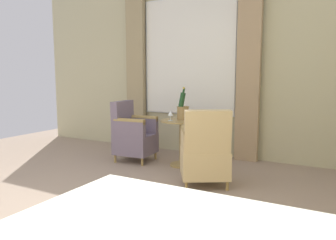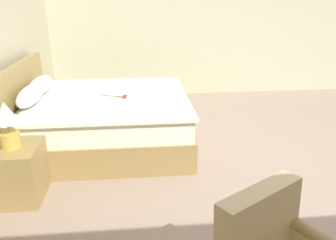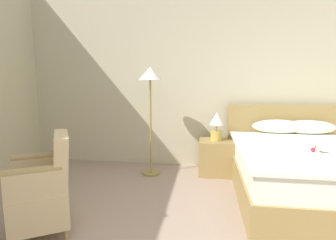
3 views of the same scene
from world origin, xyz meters
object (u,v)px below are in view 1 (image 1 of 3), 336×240
side_table_round (182,137)px  champagne_bucket (183,110)px  armchair_by_window (205,152)px  wine_glass_near_edge (192,114)px  armchair_facing_bed (133,135)px  wine_glass_near_bucket (170,114)px

side_table_round → champagne_bucket: bearing=-163.2°
armchair_by_window → champagne_bucket: bearing=-138.5°
champagne_bucket → wine_glass_near_edge: 0.23m
armchair_by_window → armchair_facing_bed: bearing=-112.1°
wine_glass_near_bucket → armchair_facing_bed: armchair_facing_bed is taller
side_table_round → wine_glass_near_edge: (0.03, 0.17, 0.35)m
wine_glass_near_edge → armchair_by_window: armchair_by_window is taller
armchair_by_window → armchair_facing_bed: armchair_by_window is taller
wine_glass_near_bucket → side_table_round: bearing=136.4°
wine_glass_near_bucket → wine_glass_near_edge: 0.31m
wine_glass_near_bucket → armchair_by_window: armchair_by_window is taller
side_table_round → champagne_bucket: champagne_bucket is taller
wine_glass_near_bucket → wine_glass_near_edge: bearing=107.8°
side_table_round → armchair_facing_bed: size_ratio=0.73×
champagne_bucket → wine_glass_near_edge: size_ratio=3.28×
armchair_facing_bed → armchair_by_window: bearing=67.9°
side_table_round → wine_glass_near_edge: 0.39m
champagne_bucket → armchair_by_window: size_ratio=0.51×
side_table_round → wine_glass_near_bucket: 0.39m
armchair_facing_bed → wine_glass_near_edge: bearing=93.5°
side_table_round → armchair_by_window: armchair_by_window is taller
champagne_bucket → wine_glass_near_bucket: size_ratio=3.30×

